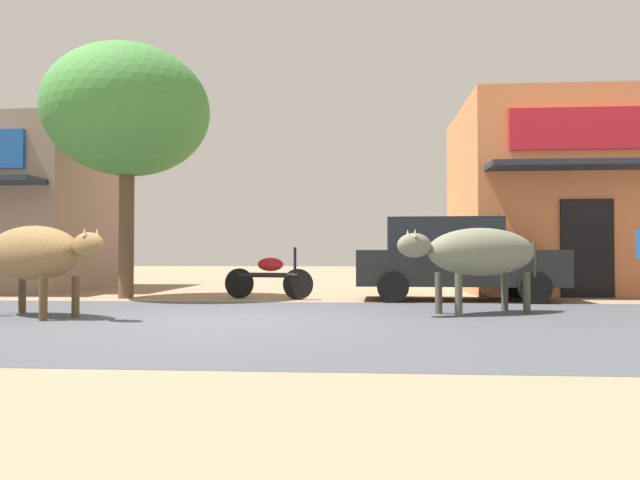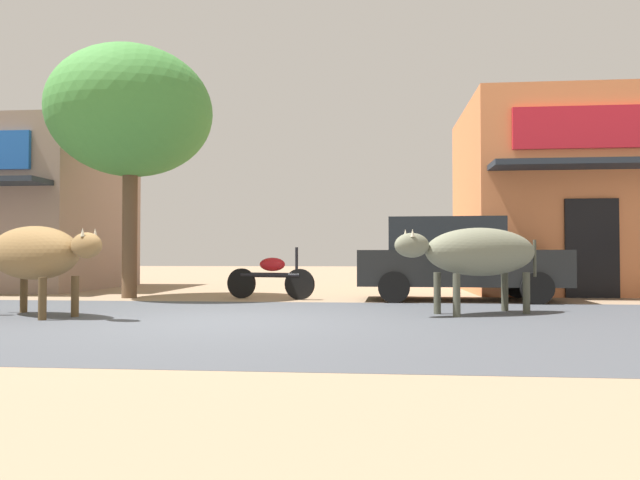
# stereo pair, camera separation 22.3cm
# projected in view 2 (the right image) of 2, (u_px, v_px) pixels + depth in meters

# --- Properties ---
(ground) EXTENTS (80.00, 80.00, 0.00)m
(ground) POSITION_uv_depth(u_px,v_px,m) (218.00, 322.00, 8.06)
(ground) COLOR #987C60
(asphalt_road) EXTENTS (72.00, 6.76, 0.00)m
(asphalt_road) POSITION_uv_depth(u_px,v_px,m) (218.00, 321.00, 8.06)
(asphalt_road) COLOR #464A50
(asphalt_road) RESTS_ON ground
(storefront_right_club) EXTENTS (6.55, 5.63, 4.63)m
(storefront_right_club) POSITION_uv_depth(u_px,v_px,m) (598.00, 198.00, 14.82)
(storefront_right_club) COLOR #E3824D
(storefront_right_club) RESTS_ON ground
(roadside_tree) EXTENTS (3.44, 3.44, 5.34)m
(roadside_tree) POSITION_uv_depth(u_px,v_px,m) (131.00, 113.00, 12.64)
(roadside_tree) COLOR brown
(roadside_tree) RESTS_ON ground
(parked_hatchback_car) EXTENTS (4.06, 1.99, 1.64)m
(parked_hatchback_car) POSITION_uv_depth(u_px,v_px,m) (455.00, 258.00, 11.92)
(parked_hatchback_car) COLOR black
(parked_hatchback_car) RESTS_ON ground
(parked_motorcycle) EXTENTS (1.89, 0.52, 1.06)m
(parked_motorcycle) POSITION_uv_depth(u_px,v_px,m) (271.00, 276.00, 12.21)
(parked_motorcycle) COLOR black
(parked_motorcycle) RESTS_ON ground
(cow_near_brown) EXTENTS (2.45, 1.55, 1.33)m
(cow_near_brown) POSITION_uv_depth(u_px,v_px,m) (35.00, 254.00, 8.76)
(cow_near_brown) COLOR olive
(cow_near_brown) RESTS_ON ground
(cow_far_dark) EXTENTS (2.45, 1.61, 1.32)m
(cow_far_dark) POSITION_uv_depth(u_px,v_px,m) (478.00, 253.00, 9.09)
(cow_far_dark) COLOR slate
(cow_far_dark) RESTS_ON ground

